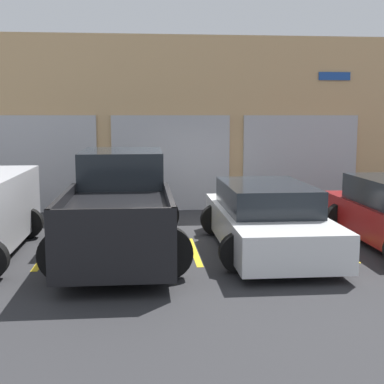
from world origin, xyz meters
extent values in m
plane|color=#2D2D30|center=(0.00, 0.00, 0.00)|extent=(28.00, 28.00, 0.00)
cube|color=tan|center=(0.00, 3.30, 2.40)|extent=(15.89, 0.60, 4.79)
cube|color=#ADADB2|center=(-3.85, 2.96, 1.32)|extent=(3.25, 0.08, 2.63)
cube|color=#ADADB2|center=(-0.20, 2.96, 1.32)|extent=(3.25, 0.08, 2.63)
cube|color=#ADADB2|center=(3.45, 2.96, 1.32)|extent=(3.25, 0.08, 2.63)
cube|color=#1E4799|center=(4.37, 2.97, 3.71)|extent=(0.90, 0.03, 0.22)
cube|color=black|center=(-1.42, -1.71, 0.70)|extent=(1.83, 5.41, 0.92)
cube|color=#1E2328|center=(-1.42, -0.23, 1.52)|extent=(1.68, 2.43, 0.73)
cube|color=black|center=(-2.30, -2.93, 1.25)|extent=(0.08, 2.97, 0.18)
cube|color=black|center=(-0.54, -2.93, 1.25)|extent=(0.08, 2.97, 0.18)
cube|color=black|center=(-1.42, -4.38, 1.25)|extent=(1.83, 0.08, 0.18)
cylinder|color=black|center=(-2.23, -0.04, 0.43)|extent=(0.86, 0.22, 0.86)
cylinder|color=black|center=(-0.61, -0.04, 0.43)|extent=(0.86, 0.22, 0.86)
cylinder|color=black|center=(-2.23, -3.39, 0.43)|extent=(0.86, 0.22, 0.86)
cylinder|color=black|center=(-0.61, -3.39, 0.43)|extent=(0.86, 0.22, 0.86)
cube|color=white|center=(1.42, -1.71, 0.47)|extent=(1.83, 4.64, 0.64)
cube|color=#1E2328|center=(1.42, -1.60, 1.05)|extent=(1.61, 2.55, 0.51)
cylinder|color=black|center=(0.62, -0.27, 0.34)|extent=(0.68, 0.22, 0.68)
cylinder|color=black|center=(2.22, -0.27, 0.34)|extent=(0.68, 0.22, 0.68)
cylinder|color=black|center=(0.62, -3.15, 0.34)|extent=(0.68, 0.22, 0.68)
cylinder|color=black|center=(2.22, -3.15, 0.34)|extent=(0.68, 0.22, 0.68)
cylinder|color=black|center=(3.47, -0.23, 0.33)|extent=(0.66, 0.22, 0.66)
cylinder|color=black|center=(-3.47, -0.23, 0.33)|extent=(0.65, 0.22, 0.65)
cube|color=gold|center=(-2.84, -1.71, 0.00)|extent=(0.12, 2.20, 0.01)
cube|color=gold|center=(0.00, -1.71, 0.00)|extent=(0.12, 2.20, 0.01)
cube|color=gold|center=(2.84, -1.71, 0.00)|extent=(0.12, 2.20, 0.01)
camera|label=1|loc=(-0.97, -11.77, 2.61)|focal=50.00mm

